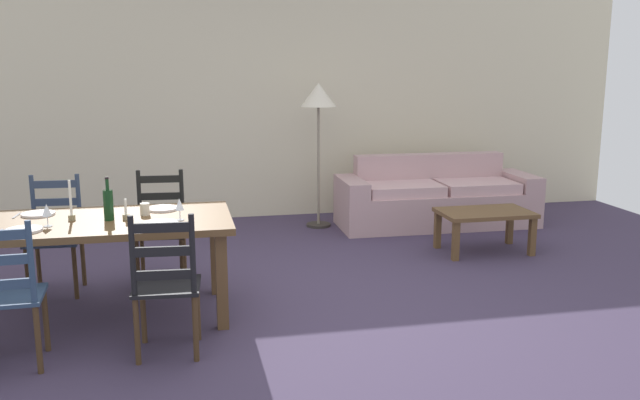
% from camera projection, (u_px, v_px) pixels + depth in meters
% --- Properties ---
extents(ground_plane, '(9.60, 9.60, 0.02)m').
position_uv_depth(ground_plane, '(292.00, 309.00, 5.21)').
color(ground_plane, '#3F334D').
extents(wall_far, '(9.60, 0.16, 2.70)m').
position_uv_depth(wall_far, '(245.00, 106.00, 8.10)').
color(wall_far, beige).
rests_on(wall_far, ground_plane).
extents(dining_table, '(1.90, 0.96, 0.75)m').
position_uv_depth(dining_table, '(99.00, 231.00, 4.87)').
color(dining_table, brown).
rests_on(dining_table, ground_plane).
extents(dining_chair_near_left, '(0.44, 0.42, 0.96)m').
position_uv_depth(dining_chair_near_left, '(6.00, 295.00, 4.09)').
color(dining_chair_near_left, navy).
rests_on(dining_chair_near_left, ground_plane).
extents(dining_chair_near_right, '(0.45, 0.43, 0.96)m').
position_uv_depth(dining_chair_near_right, '(166.00, 285.00, 4.28)').
color(dining_chair_near_right, black).
rests_on(dining_chair_near_right, ground_plane).
extents(dining_chair_far_left, '(0.44, 0.42, 0.96)m').
position_uv_depth(dining_chair_far_left, '(55.00, 235.00, 5.51)').
color(dining_chair_far_left, '#303F57').
rests_on(dining_chair_far_left, ground_plane).
extents(dining_chair_far_right, '(0.45, 0.43, 0.96)m').
position_uv_depth(dining_chair_far_right, '(161.00, 228.00, 5.75)').
color(dining_chair_far_right, black).
rests_on(dining_chair_far_right, ground_plane).
extents(dinner_plate_near_left, '(0.24, 0.24, 0.02)m').
position_uv_depth(dinner_plate_near_left, '(24.00, 230.00, 4.52)').
color(dinner_plate_near_left, white).
rests_on(dinner_plate_near_left, dining_table).
extents(fork_near_left, '(0.02, 0.17, 0.01)m').
position_uv_depth(fork_near_left, '(0.00, 232.00, 4.49)').
color(fork_near_left, silver).
rests_on(fork_near_left, dining_table).
extents(dinner_plate_near_right, '(0.24, 0.24, 0.02)m').
position_uv_depth(dinner_plate_near_right, '(161.00, 223.00, 4.70)').
color(dinner_plate_near_right, white).
rests_on(dinner_plate_near_right, dining_table).
extents(fork_near_right, '(0.02, 0.17, 0.01)m').
position_uv_depth(fork_near_right, '(139.00, 225.00, 4.68)').
color(fork_near_right, silver).
rests_on(fork_near_right, dining_table).
extents(dinner_plate_far_left, '(0.24, 0.24, 0.02)m').
position_uv_depth(dinner_plate_far_left, '(38.00, 214.00, 5.00)').
color(dinner_plate_far_left, white).
rests_on(dinner_plate_far_left, dining_table).
extents(fork_far_left, '(0.03, 0.17, 0.01)m').
position_uv_depth(fork_far_left, '(17.00, 216.00, 4.97)').
color(fork_far_left, silver).
rests_on(fork_far_left, dining_table).
extents(dinner_plate_far_right, '(0.24, 0.24, 0.02)m').
position_uv_depth(dinner_plate_far_right, '(162.00, 209.00, 5.18)').
color(dinner_plate_far_right, white).
rests_on(dinner_plate_far_right, dining_table).
extents(fork_far_right, '(0.03, 0.17, 0.01)m').
position_uv_depth(fork_far_right, '(142.00, 210.00, 5.15)').
color(fork_far_right, silver).
rests_on(fork_far_right, dining_table).
extents(wine_bottle, '(0.07, 0.07, 0.32)m').
position_uv_depth(wine_bottle, '(108.00, 204.00, 4.82)').
color(wine_bottle, '#143819').
rests_on(wine_bottle, dining_table).
extents(wine_glass_near_left, '(0.06, 0.06, 0.16)m').
position_uv_depth(wine_glass_near_left, '(47.00, 211.00, 4.63)').
color(wine_glass_near_left, white).
rests_on(wine_glass_near_left, dining_table).
extents(wine_glass_near_right, '(0.06, 0.06, 0.16)m').
position_uv_depth(wine_glass_near_right, '(179.00, 205.00, 4.81)').
color(wine_glass_near_right, white).
rests_on(wine_glass_near_right, dining_table).
extents(coffee_cup_primary, '(0.07, 0.07, 0.09)m').
position_uv_depth(coffee_cup_primary, '(145.00, 209.00, 4.99)').
color(coffee_cup_primary, beige).
rests_on(coffee_cup_primary, dining_table).
extents(candle_tall, '(0.05, 0.05, 0.29)m').
position_uv_depth(candle_tall, '(71.00, 209.00, 4.82)').
color(candle_tall, '#998C66').
rests_on(candle_tall, dining_table).
extents(candle_short, '(0.05, 0.05, 0.15)m').
position_uv_depth(candle_short, '(126.00, 214.00, 4.85)').
color(candle_short, '#998C66').
rests_on(candle_short, dining_table).
extents(couch, '(2.29, 0.83, 0.80)m').
position_uv_depth(couch, '(435.00, 200.00, 7.86)').
color(couch, '#BC9698').
rests_on(couch, ground_plane).
extents(coffee_table, '(0.90, 0.56, 0.42)m').
position_uv_depth(coffee_table, '(485.00, 217.00, 6.69)').
color(coffee_table, brown).
rests_on(coffee_table, ground_plane).
extents(standing_lamp, '(0.40, 0.40, 1.64)m').
position_uv_depth(standing_lamp, '(318.00, 104.00, 7.53)').
color(standing_lamp, '#332D28').
rests_on(standing_lamp, ground_plane).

